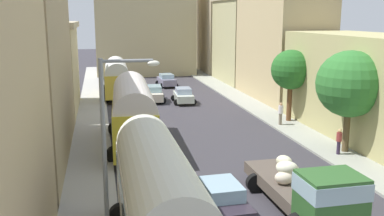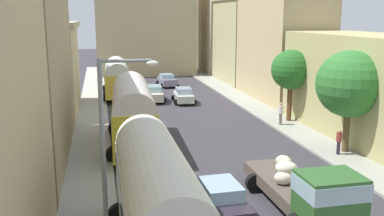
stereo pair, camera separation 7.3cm
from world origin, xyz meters
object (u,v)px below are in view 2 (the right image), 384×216
parked_bus_2 (117,77)px  pedestrian_2 (281,113)px  car_3 (153,94)px  car_1 (167,80)px  parked_bus_1 (133,111)px  car_0 (184,95)px  cargo_truck_0 (308,190)px  streetlamp_near (111,140)px  car_2 (221,201)px  parked_bus_0 (156,197)px  pedestrian_0 (339,141)px

parked_bus_2 → pedestrian_2: parked_bus_2 is taller
car_3 → parked_bus_2: bearing=138.1°
car_1 → car_3: car_3 is taller
parked_bus_1 → parked_bus_2: parked_bus_1 is taller
car_1 → car_3: bearing=-106.9°
pedestrian_2 → car_3: bearing=124.7°
car_0 → car_1: (-0.04, 10.22, 0.02)m
cargo_truck_0 → streetlamp_near: size_ratio=1.06×
parked_bus_1 → car_3: size_ratio=2.27×
parked_bus_2 → car_2: bearing=-84.1°
parked_bus_0 → parked_bus_2: bearing=90.0°
car_2 → streetlamp_near: streetlamp_near is taller
parked_bus_0 → car_1: parked_bus_0 is taller
cargo_truck_0 → car_0: cargo_truck_0 is taller
parked_bus_1 → car_2: 11.29m
cargo_truck_0 → car_3: cargo_truck_0 is taller
parked_bus_1 → car_0: bearing=66.6°
pedestrian_2 → streetlamp_near: streetlamp_near is taller
streetlamp_near → cargo_truck_0: bearing=6.6°
car_0 → streetlamp_near: bearing=-106.1°
pedestrian_0 → streetlamp_near: 15.96m
cargo_truck_0 → car_1: bearing=90.7°
streetlamp_near → pedestrian_2: bearing=50.2°
car_0 → car_3: 3.06m
car_0 → car_3: size_ratio=0.89×
car_2 → car_3: 25.72m
pedestrian_2 → parked_bus_1: bearing=-164.9°
parked_bus_0 → cargo_truck_0: bearing=16.7°
car_1 → car_2: car_2 is taller
car_1 → pedestrian_0: bearing=-78.0°
parked_bus_2 → car_1: (6.05, 5.86, -1.39)m
parked_bus_1 → cargo_truck_0: size_ratio=1.32×
car_2 → pedestrian_2: 16.34m
pedestrian_0 → pedestrian_2: pedestrian_2 is taller
car_1 → car_2: size_ratio=1.03×
car_0 → car_2: bearing=-97.4°
cargo_truck_0 → car_1: cargo_truck_0 is taller
cargo_truck_0 → parked_bus_0: bearing=-163.3°
parked_bus_2 → cargo_truck_0: bearing=-77.6°
parked_bus_0 → streetlamp_near: (-1.38, 1.04, 1.77)m
parked_bus_0 → parked_bus_1: parked_bus_1 is taller
pedestrian_0 → pedestrian_2: 7.49m
parked_bus_2 → cargo_truck_0: parked_bus_2 is taller
parked_bus_2 → car_0: 7.62m
parked_bus_2 → cargo_truck_0: (6.46, -29.45, -0.89)m
parked_bus_1 → car_0: 14.81m
parked_bus_2 → car_3: 4.70m
parked_bus_1 → pedestrian_0: 12.65m
car_0 → pedestrian_0: (5.92, -17.93, 0.23)m
parked_bus_2 → pedestrian_2: bearing=-52.1°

